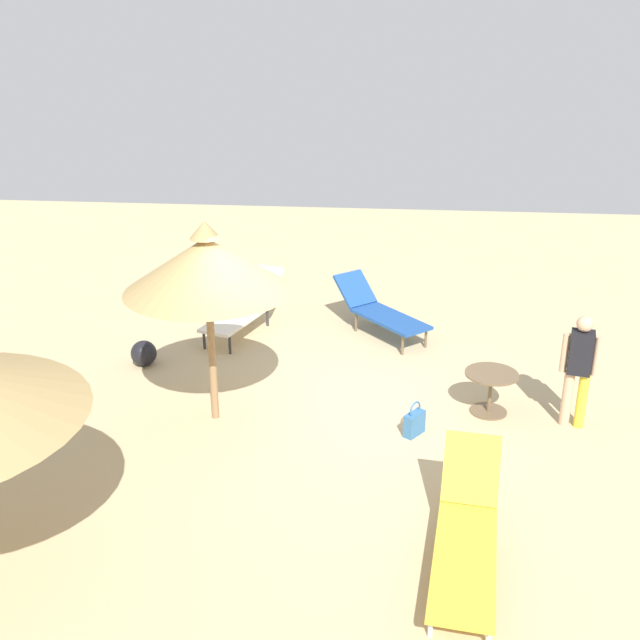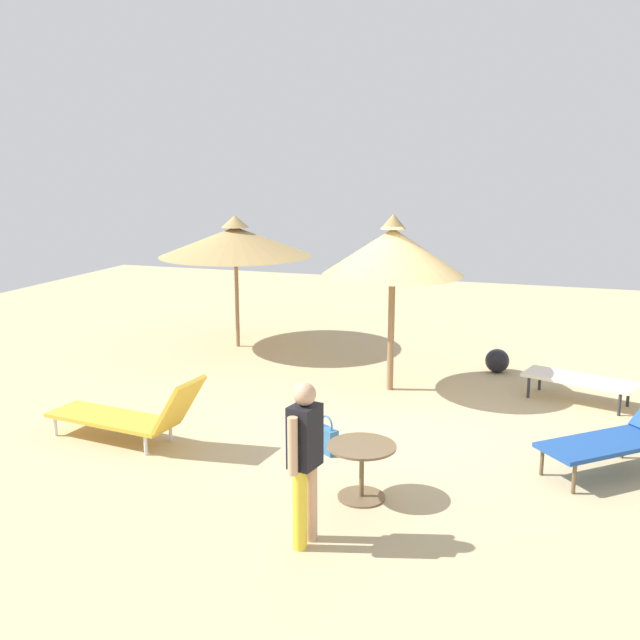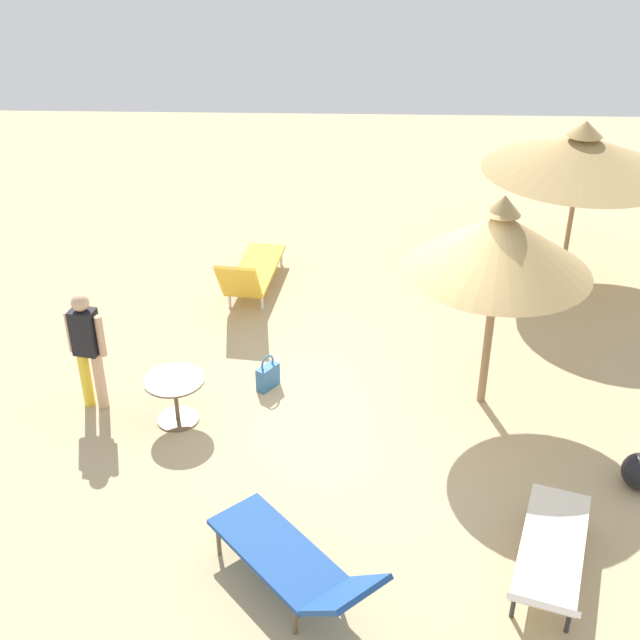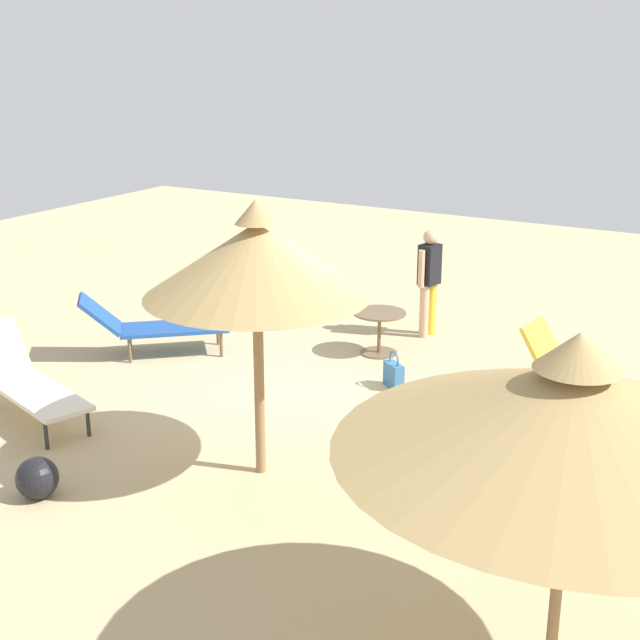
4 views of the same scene
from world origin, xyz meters
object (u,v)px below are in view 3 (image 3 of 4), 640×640
object	(u,v)px
parasol_umbrella_front	(500,243)
lounge_chair_edge	(550,562)
lounge_chair_far_left	(296,564)
person_standing_near_left	(87,345)
handbag	(268,376)
parasol_umbrella_back	(582,153)
lounge_chair_far_right	(251,273)
side_table_round	(175,392)
beach_ball	(640,471)

from	to	relation	value
parasol_umbrella_front	lounge_chair_edge	xyz separation A→B (m)	(0.18, -3.00, -1.71)
lounge_chair_far_left	person_standing_near_left	bearing A→B (deg)	132.31
lounge_chair_edge	handbag	world-z (taller)	lounge_chair_edge
parasol_umbrella_front	handbag	distance (m)	3.28
parasol_umbrella_back	lounge_chair_far_right	bearing A→B (deg)	-171.14
handbag	person_standing_near_left	bearing A→B (deg)	-167.75
side_table_round	handbag	bearing A→B (deg)	34.62
lounge_chair_edge	person_standing_near_left	bearing A→B (deg)	150.51
lounge_chair_edge	beach_ball	distance (m)	1.99
lounge_chair_edge	parasol_umbrella_front	bearing A→B (deg)	93.35
lounge_chair_edge	parasol_umbrella_back	bearing A→B (deg)	76.54
parasol_umbrella_back	handbag	xyz separation A→B (m)	(-4.31, -3.14, -1.83)
lounge_chair_far_left	beach_ball	bearing A→B (deg)	24.52
side_table_round	parasol_umbrella_front	bearing A→B (deg)	8.02
lounge_chair_far_left	side_table_round	distance (m)	3.02
lounge_chair_far_right	lounge_chair_far_left	bearing A→B (deg)	-80.08
lounge_chair_edge	lounge_chair_far_right	world-z (taller)	lounge_chair_far_right
lounge_chair_far_right	person_standing_near_left	world-z (taller)	person_standing_near_left
lounge_chair_far_right	beach_ball	xyz separation A→B (m)	(4.53, -4.07, -0.16)
lounge_chair_far_left	handbag	distance (m)	3.34
lounge_chair_edge	handbag	distance (m)	4.25
lounge_chair_edge	beach_ball	size ratio (longest dim) A/B	5.27
lounge_chair_far_left	person_standing_near_left	world-z (taller)	person_standing_near_left
beach_ball	person_standing_near_left	bearing A→B (deg)	168.64
lounge_chair_far_left	lounge_chair_far_right	world-z (taller)	lounge_chair_far_right
parasol_umbrella_back	lounge_chair_edge	size ratio (longest dim) A/B	1.36
lounge_chair_edge	beach_ball	xyz separation A→B (m)	(1.28, 1.51, -0.22)
parasol_umbrella_front	person_standing_near_left	distance (m)	4.84
lounge_chair_far_right	beach_ball	bearing A→B (deg)	-41.95
parasol_umbrella_front	beach_ball	world-z (taller)	parasol_umbrella_front
beach_ball	lounge_chair_far_right	bearing A→B (deg)	138.05
lounge_chair_far_left	parasol_umbrella_back	bearing A→B (deg)	59.63
lounge_chair_far_right	side_table_round	bearing A→B (deg)	-100.24
lounge_chair_edge	lounge_chair_far_right	bearing A→B (deg)	120.20
lounge_chair_far_left	handbag	size ratio (longest dim) A/B	3.90
parasol_umbrella_front	lounge_chair_far_right	world-z (taller)	parasol_umbrella_front
parasol_umbrella_back	side_table_round	distance (m)	6.75
lounge_chair_edge	side_table_round	xyz separation A→B (m)	(-3.81, 2.49, -0.02)
parasol_umbrella_back	person_standing_near_left	distance (m)	7.39
lounge_chair_far_right	person_standing_near_left	xyz separation A→B (m)	(-1.59, -2.84, 0.50)
parasol_umbrella_back	lounge_chair_edge	distance (m)	6.69
parasol_umbrella_front	person_standing_near_left	xyz separation A→B (m)	(-4.67, -0.26, -1.26)
parasol_umbrella_front	lounge_chair_far_right	size ratio (longest dim) A/B	1.23
parasol_umbrella_back	parasol_umbrella_front	size ratio (longest dim) A/B	1.05
parasol_umbrella_front	beach_ball	distance (m)	2.84
parasol_umbrella_back	lounge_chair_far_right	xyz separation A→B (m)	(-4.76, -0.74, -1.64)
handbag	lounge_chair_far_right	bearing A→B (deg)	100.62
person_standing_near_left	beach_ball	world-z (taller)	person_standing_near_left
lounge_chair_far_left	handbag	bearing A→B (deg)	99.41
parasol_umbrella_back	person_standing_near_left	xyz separation A→B (m)	(-6.36, -3.59, -1.13)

